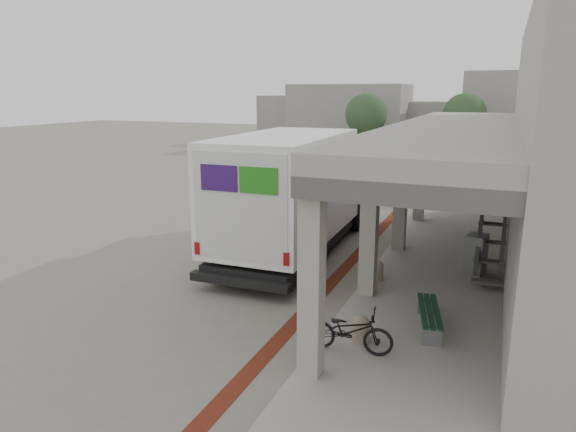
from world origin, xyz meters
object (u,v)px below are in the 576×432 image
at_px(fedex_truck, 298,189).
at_px(bench, 429,315).
at_px(utility_cabinet, 476,254).
at_px(bicycle_black, 349,330).

relative_size(fedex_truck, bench, 4.83).
height_order(bench, utility_cabinet, utility_cabinet).
bearing_deg(bench, fedex_truck, 124.81).
relative_size(utility_cabinet, bicycle_black, 0.65).
bearing_deg(fedex_truck, bicycle_black, -61.88).
xyz_separation_m(bench, utility_cabinet, (0.68, 3.94, 0.24)).
relative_size(bench, utility_cabinet, 1.70).
height_order(bench, bicycle_black, bicycle_black).
height_order(fedex_truck, bicycle_black, fedex_truck).
height_order(fedex_truck, bench, fedex_truck).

